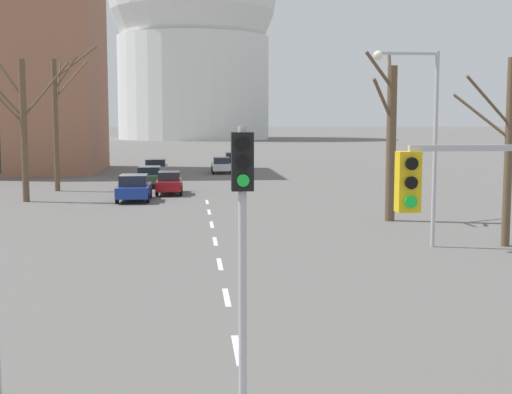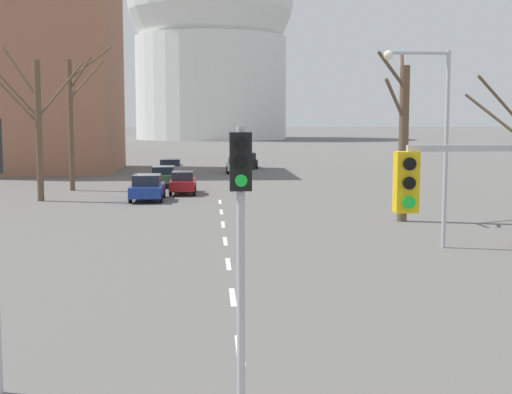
% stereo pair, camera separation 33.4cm
% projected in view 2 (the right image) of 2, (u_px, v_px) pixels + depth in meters
% --- Properties ---
extents(lane_stripe_1, '(0.16, 2.00, 0.01)m').
position_uv_depth(lane_stripe_1, '(240.00, 349.00, 15.17)').
color(lane_stripe_1, silver).
rests_on(lane_stripe_1, ground_plane).
extents(lane_stripe_2, '(0.16, 2.00, 0.01)m').
position_uv_depth(lane_stripe_2, '(233.00, 297.00, 19.64)').
color(lane_stripe_2, silver).
rests_on(lane_stripe_2, ground_plane).
extents(lane_stripe_3, '(0.16, 2.00, 0.01)m').
position_uv_depth(lane_stripe_3, '(228.00, 264.00, 24.10)').
color(lane_stripe_3, silver).
rests_on(lane_stripe_3, ground_plane).
extents(lane_stripe_4, '(0.16, 2.00, 0.01)m').
position_uv_depth(lane_stripe_4, '(225.00, 241.00, 28.56)').
color(lane_stripe_4, silver).
rests_on(lane_stripe_4, ground_plane).
extents(lane_stripe_5, '(0.16, 2.00, 0.01)m').
position_uv_depth(lane_stripe_5, '(223.00, 224.00, 33.03)').
color(lane_stripe_5, silver).
rests_on(lane_stripe_5, ground_plane).
extents(lane_stripe_6, '(0.16, 2.00, 0.01)m').
position_uv_depth(lane_stripe_6, '(221.00, 212.00, 37.49)').
color(lane_stripe_6, silver).
rests_on(lane_stripe_6, ground_plane).
extents(lane_stripe_7, '(0.16, 2.00, 0.01)m').
position_uv_depth(lane_stripe_7, '(220.00, 202.00, 41.95)').
color(lane_stripe_7, silver).
rests_on(lane_stripe_7, ground_plane).
extents(traffic_signal_near_right, '(2.67, 0.34, 4.69)m').
position_uv_depth(traffic_signal_near_right, '(497.00, 203.00, 11.32)').
color(traffic_signal_near_right, '#B2B2B7').
rests_on(traffic_signal_near_right, ground_plane).
extents(traffic_signal_centre_tall, '(0.36, 0.34, 4.78)m').
position_uv_depth(traffic_signal_centre_tall, '(241.00, 213.00, 11.77)').
color(traffic_signal_centre_tall, '#B2B2B7').
rests_on(traffic_signal_centre_tall, ground_plane).
extents(street_lamp_right, '(2.53, 0.36, 7.40)m').
position_uv_depth(street_lamp_right, '(433.00, 125.00, 26.60)').
color(street_lamp_right, '#B2B2B7').
rests_on(street_lamp_right, ground_plane).
extents(sedan_near_left, '(1.89, 4.55, 1.46)m').
position_uv_depth(sedan_near_left, '(164.00, 176.00, 51.53)').
color(sedan_near_left, '#2D4C33').
rests_on(sedan_near_left, ground_plane).
extents(sedan_near_right, '(1.74, 4.15, 1.43)m').
position_uv_depth(sedan_near_right, '(236.00, 165.00, 63.93)').
color(sedan_near_right, silver).
rests_on(sedan_near_right, ground_plane).
extents(sedan_mid_centre, '(1.75, 4.38, 1.54)m').
position_uv_depth(sedan_mid_centre, '(248.00, 160.00, 70.27)').
color(sedan_mid_centre, black).
rests_on(sedan_mid_centre, ground_plane).
extents(sedan_far_left, '(1.68, 3.97, 1.48)m').
position_uv_depth(sedan_far_left, '(183.00, 182.00, 46.32)').
color(sedan_far_left, maroon).
rests_on(sedan_far_left, ground_plane).
extents(sedan_far_right, '(1.95, 3.83, 1.58)m').
position_uv_depth(sedan_far_right, '(171.00, 168.00, 58.64)').
color(sedan_far_right, slate).
rests_on(sedan_far_right, ground_plane).
extents(sedan_distant_centre, '(1.95, 4.25, 1.57)m').
position_uv_depth(sedan_distant_centre, '(147.00, 187.00, 42.62)').
color(sedan_distant_centre, navy).
rests_on(sedan_distant_centre, ground_plane).
extents(bare_tree_left_near, '(5.09, 1.53, 9.15)m').
position_uv_depth(bare_tree_left_near, '(37.00, 123.00, 42.02)').
color(bare_tree_left_near, brown).
rests_on(bare_tree_left_near, ground_plane).
extents(bare_tree_left_far, '(2.95, 4.64, 9.80)m').
position_uv_depth(bare_tree_left_far, '(73.00, 117.00, 48.21)').
color(bare_tree_left_far, brown).
rests_on(bare_tree_left_far, ground_plane).
extents(bare_tree_right_far, '(1.89, 2.77, 8.16)m').
position_uv_depth(bare_tree_right_far, '(403.00, 137.00, 33.68)').
color(bare_tree_right_far, brown).
rests_on(bare_tree_right_far, ground_plane).
extents(capitol_dome, '(39.75, 39.75, 56.14)m').
position_uv_depth(capitol_dome, '(211.00, 23.00, 168.04)').
color(capitol_dome, silver).
rests_on(capitol_dome, ground_plane).
extents(apartment_block_left, '(18.00, 14.00, 24.05)m').
position_uv_depth(apartment_block_left, '(15.00, 40.00, 65.32)').
color(apartment_block_left, '#9E664C').
rests_on(apartment_block_left, ground_plane).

